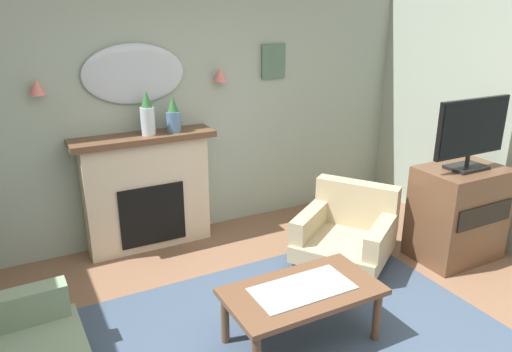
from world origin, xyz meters
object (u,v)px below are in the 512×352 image
tv_flatscreen (472,132)px  coffee_table (302,296)px  mantel_vase_centre (147,115)px  wall_sconce_right (220,74)px  armchair_by_coffee_table (348,230)px  tv_cabinet (458,213)px  wall_mirror (134,74)px  mantel_vase_left (173,116)px  fireplace (147,193)px  wall_sconce_left (37,87)px  framed_picture (273,61)px

tv_flatscreen → coffee_table: bearing=-169.4°
mantel_vase_centre → wall_sconce_right: (0.80, 0.12, 0.31)m
armchair_by_coffee_table → tv_cabinet: size_ratio=1.25×
mantel_vase_centre → wall_mirror: bearing=106.4°
mantel_vase_left → armchair_by_coffee_table: size_ratio=0.32×
mantel_vase_centre → wall_mirror: size_ratio=0.44×
tv_flatscreen → mantel_vase_left: bearing=144.7°
fireplace → wall_sconce_right: size_ratio=9.71×
wall_sconce_right → wall_mirror: bearing=176.6°
wall_mirror → coffee_table: wall_mirror is taller
mantel_vase_left → wall_mirror: 0.53m
wall_mirror → wall_sconce_left: (-0.85, -0.05, -0.05)m
wall_sconce_left → tv_flatscreen: wall_sconce_left is taller
wall_sconce_right → coffee_table: size_ratio=0.13×
fireplace → armchair_by_coffee_table: bearing=-36.5°
mantel_vase_left → coffee_table: (0.23, -1.96, -0.93)m
framed_picture → tv_flatscreen: (1.04, -1.77, -0.50)m
wall_sconce_left → coffee_table: (1.38, -2.08, -1.28)m
wall_sconce_right → tv_cabinet: bearing=-44.9°
coffee_table → tv_cabinet: (2.01, 0.40, 0.07)m
framed_picture → armchair_by_coffee_table: size_ratio=0.32×
wall_mirror → coffee_table: 2.57m
fireplace → mantel_vase_left: (0.30, -0.03, 0.74)m
framed_picture → tv_flatscreen: framed_picture is taller
wall_sconce_left → wall_mirror: bearing=3.4°
fireplace → mantel_vase_centre: (0.05, -0.03, 0.77)m
coffee_table → wall_sconce_left: bearing=123.5°
coffee_table → armchair_by_coffee_table: 1.34m
mantel_vase_centre → armchair_by_coffee_table: (1.53, -1.14, -1.04)m
mantel_vase_centre → mantel_vase_left: bearing=0.0°
coffee_table → tv_flatscreen: (2.01, 0.38, 0.86)m
framed_picture → armchair_by_coffee_table: framed_picture is taller
mantel_vase_centre → tv_cabinet: 3.07m
fireplace → tv_cabinet: 3.00m
mantel_vase_left → wall_mirror: (-0.30, 0.17, 0.40)m
mantel_vase_left → wall_sconce_left: (-1.15, 0.12, 0.35)m
coffee_table → armchair_by_coffee_table: (1.05, 0.82, -0.08)m
wall_mirror → wall_sconce_right: size_ratio=6.86×
wall_mirror → armchair_by_coffee_table: bearing=-39.7°
framed_picture → tv_cabinet: (1.04, -1.74, -1.30)m
fireplace → tv_flatscreen: size_ratio=1.62×
tv_flatscreen → mantel_vase_centre: bearing=147.5°
wall_sconce_right → armchair_by_coffee_table: 1.99m
armchair_by_coffee_table → wall_mirror: bearing=140.3°
wall_sconce_right → framed_picture: bearing=5.3°
coffee_table → tv_flatscreen: bearing=10.6°
framed_picture → tv_flatscreen: 2.11m
fireplace → tv_flatscreen: (2.54, -1.61, 0.68)m
wall_sconce_right → tv_flatscreen: (1.69, -1.71, -0.41)m
wall_sconce_left → wall_sconce_right: same height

